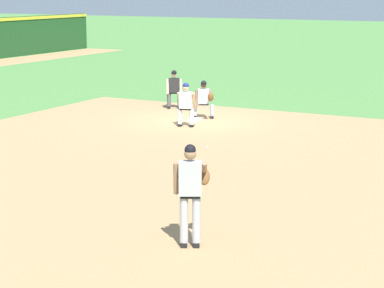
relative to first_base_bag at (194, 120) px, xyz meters
The scene contains 8 objects.
ground_plane 0.04m from the first_base_bag, ahead, with size 160.00×160.00×0.00m, color #518942.
infield_dirt_patch 6.39m from the first_base_bag, 152.63° to the right, with size 18.00×18.00×0.01m, color tan.
first_base_bag is the anchor object (origin of this frame).
baseball 4.58m from the first_base_bag, 147.55° to the right, with size 0.07×0.07×0.07m, color white.
pitcher 12.78m from the first_base_bag, 152.56° to the right, with size 0.83×0.59×1.86m.
first_baseman 0.91m from the first_base_bag, ahead, with size 0.84×1.00×1.34m.
baserunner 1.34m from the first_base_bag, 166.59° to the right, with size 0.53×0.65×1.46m.
umpire 2.91m from the first_base_bag, 43.35° to the left, with size 0.62×0.68×1.46m.
Camera 1 is at (-22.49, -11.80, 4.52)m, focal length 70.00 mm.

